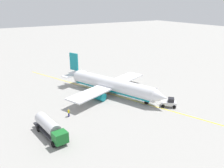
% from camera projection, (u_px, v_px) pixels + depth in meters
% --- Properties ---
extents(ground_plane, '(400.00, 400.00, 0.00)m').
position_uv_depth(ground_plane, '(112.00, 94.00, 64.45)').
color(ground_plane, '#9E9B96').
extents(airplane, '(32.66, 27.71, 9.63)m').
position_uv_depth(airplane, '(111.00, 85.00, 63.87)').
color(airplane, white).
rests_on(airplane, ground).
extents(fuel_tanker, '(10.79, 3.72, 3.15)m').
position_uv_depth(fuel_tanker, '(50.00, 127.00, 44.03)').
color(fuel_tanker, '#2D2D33').
rests_on(fuel_tanker, ground).
extents(pushback_tug, '(4.01, 4.05, 2.20)m').
position_uv_depth(pushback_tug, '(169.00, 103.00, 56.71)').
color(pushback_tug, silver).
rests_on(pushback_tug, ground).
extents(refueling_worker, '(0.61, 0.52, 1.71)m').
position_uv_depth(refueling_worker, '(69.00, 113.00, 51.84)').
color(refueling_worker, navy).
rests_on(refueling_worker, ground).
extents(safety_cone_nose, '(0.51, 0.51, 0.57)m').
position_uv_depth(safety_cone_nose, '(170.00, 97.00, 61.67)').
color(safety_cone_nose, '#F2590F').
rests_on(safety_cone_nose, ground).
extents(taxi_line_marking, '(68.21, 26.02, 0.01)m').
position_uv_depth(taxi_line_marking, '(112.00, 94.00, 64.45)').
color(taxi_line_marking, yellow).
rests_on(taxi_line_marking, ground).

